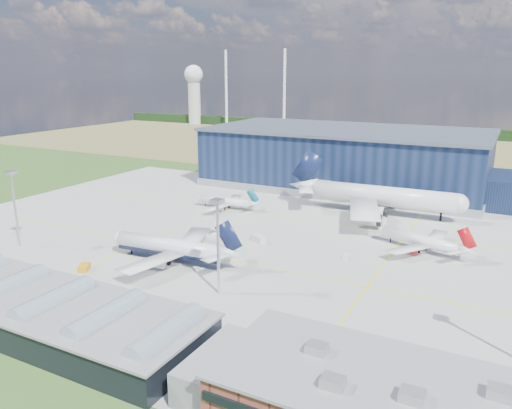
# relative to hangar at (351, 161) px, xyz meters

# --- Properties ---
(ground) EXTENTS (600.00, 600.00, 0.00)m
(ground) POSITION_rel_hangar_xyz_m (-2.81, -94.80, -11.62)
(ground) COLOR #395921
(ground) RESTS_ON ground
(apron) EXTENTS (220.00, 160.00, 0.08)m
(apron) POSITION_rel_hangar_xyz_m (-2.81, -84.80, -11.59)
(apron) COLOR #9FA09B
(apron) RESTS_ON ground
(farmland) EXTENTS (600.00, 220.00, 0.01)m
(farmland) POSITION_rel_hangar_xyz_m (-2.81, 125.20, -11.62)
(farmland) COLOR olive
(farmland) RESTS_ON ground
(treeline) EXTENTS (600.00, 8.00, 8.00)m
(treeline) POSITION_rel_hangar_xyz_m (-2.81, 205.20, -7.62)
(treeline) COLOR black
(treeline) RESTS_ON ground
(horizon_dressing) EXTENTS (440.20, 18.00, 70.00)m
(horizon_dressing) POSITION_rel_hangar_xyz_m (-194.11, 199.58, 22.58)
(horizon_dressing) COLOR white
(horizon_dressing) RESTS_ON ground
(hangar) EXTENTS (145.00, 62.00, 26.10)m
(hangar) POSITION_rel_hangar_xyz_m (0.00, 0.00, 0.00)
(hangar) COLOR #101D38
(hangar) RESTS_ON ground
(ops_building) EXTENTS (46.00, 23.00, 10.90)m
(ops_building) POSITION_rel_hangar_xyz_m (52.20, -154.81, -6.82)
(ops_building) COLOR brown
(ops_building) RESTS_ON ground
(glass_concourse) EXTENTS (78.00, 23.00, 8.60)m
(glass_concourse) POSITION_rel_hangar_xyz_m (-9.26, -154.80, -7.93)
(glass_concourse) COLOR black
(glass_concourse) RESTS_ON ground
(light_mast_west) EXTENTS (2.60, 2.60, 23.00)m
(light_mast_west) POSITION_rel_hangar_xyz_m (-62.81, -124.80, 3.82)
(light_mast_west) COLOR #B6B8BD
(light_mast_west) RESTS_ON ground
(light_mast_center) EXTENTS (2.60, 2.60, 23.00)m
(light_mast_center) POSITION_rel_hangar_xyz_m (7.19, -124.80, 3.82)
(light_mast_center) COLOR #B6B8BD
(light_mast_center) RESTS_ON ground
(airliner_navy) EXTENTS (44.30, 43.47, 13.46)m
(airliner_navy) POSITION_rel_hangar_xyz_m (-15.76, -113.38, -4.88)
(airliner_navy) COLOR silver
(airliner_navy) RESTS_ON ground
(airliner_red) EXTENTS (38.87, 38.45, 10.02)m
(airliner_red) POSITION_rel_hangar_xyz_m (43.61, -72.80, -6.61)
(airliner_red) COLOR silver
(airliner_red) RESTS_ON ground
(airliner_widebody) EXTENTS (68.07, 66.68, 21.52)m
(airliner_widebody) POSITION_rel_hangar_xyz_m (24.11, -39.80, -0.86)
(airliner_widebody) COLOR silver
(airliner_widebody) RESTS_ON ground
(airliner_regional) EXTENTS (28.73, 28.19, 8.77)m
(airliner_regional) POSITION_rel_hangar_xyz_m (-30.79, -59.63, -7.23)
(airliner_regional) COLOR silver
(airliner_regional) RESTS_ON ground
(gse_tug_a) EXTENTS (4.04, 4.62, 1.65)m
(gse_tug_a) POSITION_rel_hangar_xyz_m (-31.62, -129.38, -10.79)
(gse_tug_a) COLOR orange
(gse_tug_a) RESTS_ON ground
(gse_van_a) EXTENTS (5.79, 4.65, 2.33)m
(gse_van_a) POSITION_rel_hangar_xyz_m (-1.13, -88.42, -10.45)
(gse_van_a) COLOR silver
(gse_van_a) RESTS_ON ground
(gse_cart_a) EXTENTS (2.03, 2.89, 1.20)m
(gse_cart_a) POSITION_rel_hangar_xyz_m (26.77, -88.96, -11.02)
(gse_cart_a) COLOR silver
(gse_cart_a) RESTS_ON ground
(gse_van_b) EXTENTS (5.44, 5.63, 2.46)m
(gse_van_b) POSITION_rel_hangar_xyz_m (26.29, -50.50, -10.38)
(gse_van_b) COLOR silver
(gse_van_b) RESTS_ON ground
(airstair) EXTENTS (3.82, 5.32, 3.17)m
(airstair) POSITION_rel_hangar_xyz_m (-16.06, -87.00, -10.03)
(airstair) COLOR silver
(airstair) RESTS_ON ground
(car_b) EXTENTS (3.89, 1.79, 1.24)m
(car_b) POSITION_rel_hangar_xyz_m (6.82, -142.80, -11.00)
(car_b) COLOR #99999E
(car_b) RESTS_ON ground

